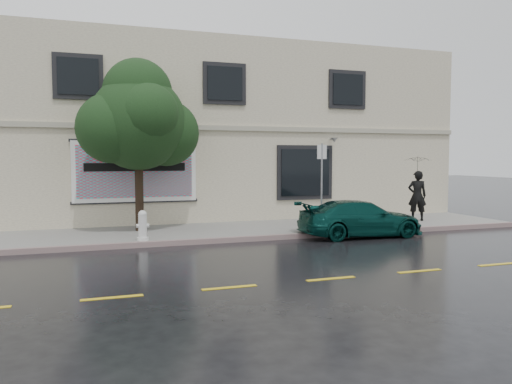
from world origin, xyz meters
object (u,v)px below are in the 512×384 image
object	(u,v)px
car	(360,218)
pedestrian	(417,196)
street_tree	(138,123)
fire_hydrant	(143,226)

from	to	relation	value
car	pedestrian	world-z (taller)	pedestrian
car	street_tree	xyz separation A→B (m)	(-6.65, 2.56, 3.05)
fire_hydrant	street_tree	bearing A→B (deg)	109.59
pedestrian	fire_hydrant	distance (m)	10.37
pedestrian	fire_hydrant	bearing A→B (deg)	31.52
street_tree	fire_hydrant	size ratio (longest dim) A/B	5.80
pedestrian	street_tree	xyz separation A→B (m)	(-10.17, 0.70, 2.55)
car	fire_hydrant	world-z (taller)	car
car	pedestrian	xyz separation A→B (m)	(3.52, 1.86, 0.51)
street_tree	fire_hydrant	xyz separation A→B (m)	(-0.11, -1.96, -3.07)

